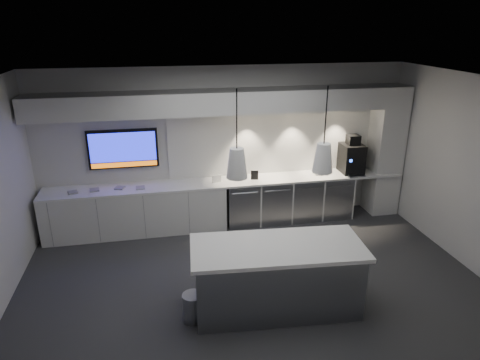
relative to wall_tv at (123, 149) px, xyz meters
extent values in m
plane|color=#313234|center=(1.90, -2.45, -1.56)|extent=(7.00, 7.00, 0.00)
plane|color=black|center=(1.90, -2.45, 1.44)|extent=(7.00, 7.00, 0.00)
plane|color=silver|center=(1.90, 0.05, -0.06)|extent=(7.00, 0.00, 7.00)
plane|color=silver|center=(1.90, -4.95, -0.06)|extent=(7.00, 0.00, 7.00)
plane|color=silver|center=(5.40, -2.45, -0.06)|extent=(0.00, 7.00, 7.00)
cube|color=white|center=(1.90, -0.27, -0.68)|extent=(6.80, 0.65, 0.04)
cube|color=silver|center=(0.15, -0.27, -1.13)|extent=(3.30, 0.63, 0.86)
cube|color=gray|center=(2.15, -0.27, -1.13)|extent=(0.60, 0.61, 0.85)
cube|color=gray|center=(2.78, -0.27, -1.13)|extent=(0.60, 0.61, 0.85)
cube|color=gray|center=(3.41, -0.27, -1.13)|extent=(0.60, 0.61, 0.85)
cube|color=gray|center=(4.04, -0.27, -1.13)|extent=(0.60, 0.61, 0.85)
cube|color=silver|center=(3.10, 0.03, -0.01)|extent=(4.60, 0.03, 1.30)
cube|color=silver|center=(1.90, -0.25, 0.84)|extent=(6.90, 0.60, 0.40)
cube|color=silver|center=(5.10, -0.25, -0.26)|extent=(0.55, 0.55, 2.60)
cube|color=black|center=(0.00, 0.00, 0.00)|extent=(1.25, 0.06, 0.72)
cube|color=#141BC0|center=(0.00, -0.03, 0.04)|extent=(1.17, 0.00, 0.54)
cube|color=#C95A0B|center=(0.00, -0.03, -0.29)|extent=(1.17, 0.00, 0.09)
cube|color=gray|center=(2.08, -2.99, -1.10)|extent=(2.24, 1.04, 0.92)
cube|color=white|center=(2.08, -2.99, -0.62)|extent=(2.36, 1.15, 0.05)
cylinder|color=gray|center=(0.93, -3.03, -1.36)|extent=(0.30, 0.30, 0.40)
cube|color=black|center=(4.38, -0.24, -0.37)|extent=(0.43, 0.48, 0.57)
cube|color=black|center=(4.38, -0.24, 0.00)|extent=(0.23, 0.23, 0.19)
cube|color=gray|center=(4.38, -0.50, -0.64)|extent=(0.32, 0.21, 0.03)
cube|color=black|center=(2.39, -0.30, -0.57)|extent=(0.14, 0.05, 0.18)
cube|color=white|center=(1.66, -0.31, -0.59)|extent=(0.18, 0.07, 0.14)
cube|color=gray|center=(-0.90, -0.34, -0.65)|extent=(0.20, 0.20, 0.02)
cube|color=gray|center=(-0.54, -0.29, -0.65)|extent=(0.19, 0.19, 0.02)
cube|color=gray|center=(-0.10, -0.28, -0.65)|extent=(0.20, 0.20, 0.02)
cube|color=gray|center=(0.26, -0.34, -0.65)|extent=(0.17, 0.17, 0.02)
cone|color=silver|center=(1.53, -2.99, 0.59)|extent=(0.26, 0.26, 0.37)
cylinder|color=black|center=(1.53, -2.99, 1.12)|extent=(0.02, 0.02, 0.70)
cone|color=silver|center=(2.62, -2.99, 0.59)|extent=(0.26, 0.26, 0.37)
cylinder|color=black|center=(2.62, -2.99, 1.12)|extent=(0.02, 0.02, 0.70)
camera|label=1|loc=(0.62, -7.75, 2.19)|focal=32.00mm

